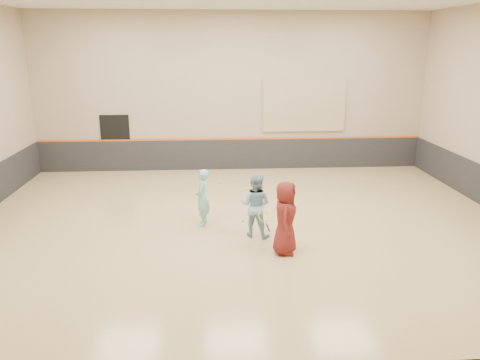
{
  "coord_description": "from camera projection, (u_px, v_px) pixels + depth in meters",
  "views": [
    {
      "loc": [
        -0.83,
        -12.03,
        4.75
      ],
      "look_at": [
        -0.04,
        0.4,
        1.15
      ],
      "focal_mm": 35.0,
      "sensor_mm": 36.0,
      "label": 1
    }
  ],
  "objects": [
    {
      "name": "instructor",
      "position": [
        255.0,
        205.0,
        11.9
      ],
      "size": [
        1.0,
        0.91,
        1.66
      ],
      "primitive_type": "imported",
      "rotation": [
        0.0,
        0.0,
        2.72
      ],
      "color": "#81AEC8",
      "rests_on": "floor"
    },
    {
      "name": "ball_beside_spare",
      "position": [
        220.0,
        183.0,
        16.63
      ],
      "size": [
        0.07,
        0.07,
        0.07
      ],
      "primitive_type": "sphere",
      "color": "gold",
      "rests_on": "floor"
    },
    {
      "name": "young_man",
      "position": [
        285.0,
        218.0,
        10.89
      ],
      "size": [
        0.72,
        0.95,
        1.76
      ],
      "primitive_type": "imported",
      "rotation": [
        0.0,
        0.0,
        1.36
      ],
      "color": "maroon",
      "rests_on": "floor"
    },
    {
      "name": "girl",
      "position": [
        202.0,
        198.0,
        12.64
      ],
      "size": [
        0.45,
        0.62,
        1.57
      ],
      "primitive_type": "imported",
      "rotation": [
        0.0,
        0.0,
        -1.71
      ],
      "color": "#76CCCE",
      "rests_on": "floor"
    },
    {
      "name": "ball_in_hand",
      "position": [
        294.0,
        211.0,
        10.75
      ],
      "size": [
        0.07,
        0.07,
        0.07
      ],
      "primitive_type": "sphere",
      "color": "yellow",
      "rests_on": "young_man"
    },
    {
      "name": "accent_stripe",
      "position": [
        232.0,
        139.0,
        18.28
      ],
      "size": [
        14.9,
        0.03,
        0.06
      ],
      "primitive_type": "cube",
      "color": "#D85914",
      "rests_on": "wall_back"
    },
    {
      "name": "spare_racket",
      "position": [
        248.0,
        188.0,
        16.05
      ],
      "size": [
        0.63,
        0.63,
        0.09
      ],
      "primitive_type": null,
      "color": "yellow",
      "rests_on": "floor"
    },
    {
      "name": "ball_under_racket",
      "position": [
        243.0,
        221.0,
        13.05
      ],
      "size": [
        0.07,
        0.07,
        0.07
      ],
      "primitive_type": "sphere",
      "color": "#E3EF37",
      "rests_on": "floor"
    },
    {
      "name": "held_racket",
      "position": [
        264.0,
        217.0,
        11.63
      ],
      "size": [
        0.46,
        0.46,
        0.53
      ],
      "primitive_type": null,
      "color": "#B2E933",
      "rests_on": "instructor"
    },
    {
      "name": "doorway",
      "position": [
        116.0,
        143.0,
        18.06
      ],
      "size": [
        1.1,
        0.05,
        2.2
      ],
      "primitive_type": "cube",
      "color": "black",
      "rests_on": "floor"
    },
    {
      "name": "wainscot_back",
      "position": [
        232.0,
        154.0,
        18.46
      ],
      "size": [
        14.9,
        0.04,
        1.2
      ],
      "primitive_type": "cube",
      "color": "#232326",
      "rests_on": "floor"
    },
    {
      "name": "room",
      "position": [
        242.0,
        196.0,
        12.68
      ],
      "size": [
        15.04,
        12.04,
        6.22
      ],
      "color": "tan",
      "rests_on": "ground"
    },
    {
      "name": "acoustic_panel",
      "position": [
        304.0,
        106.0,
        18.08
      ],
      "size": [
        3.2,
        0.08,
        2.0
      ],
      "primitive_type": "cube",
      "color": "tan",
      "rests_on": "wall_back"
    }
  ]
}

